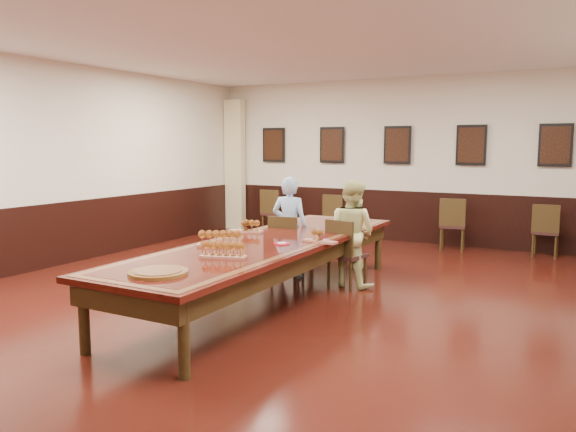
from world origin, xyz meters
The scene contains 23 objects.
floor centered at (0.00, 0.00, -0.01)m, with size 8.00×10.00×0.02m, color black.
ceiling centered at (0.00, 0.00, 3.21)m, with size 8.00×10.00×0.02m, color white.
wall_back centered at (0.00, 5.01, 1.60)m, with size 8.00×0.02×3.20m, color beige.
wall_left centered at (-4.01, 0.00, 1.60)m, with size 0.02×10.00×3.20m, color beige.
chair_man centered at (-0.37, 1.16, 0.46)m, with size 0.43×0.47×0.92m, color black, non-canonical shape.
chair_woman centered at (0.57, 1.12, 0.46)m, with size 0.43×0.47×0.92m, color black, non-canonical shape.
spare_chair_a centered at (-2.53, 4.51, 0.48)m, with size 0.45×0.49×0.96m, color black, non-canonical shape.
spare_chair_b centered at (-1.16, 4.64, 0.46)m, with size 0.43×0.47×0.91m, color black, non-canonical shape.
spare_chair_c centered at (1.22, 4.50, 0.48)m, with size 0.45×0.49×0.96m, color black, non-canonical shape.
spare_chair_d centered at (2.75, 4.65, 0.46)m, with size 0.43×0.47×0.91m, color black, non-canonical shape.
person_man centered at (-0.39, 1.26, 0.73)m, with size 0.53×0.35×1.46m, color #518ECA.
person_woman centered at (0.59, 1.22, 0.72)m, with size 0.72×0.56×1.44m, color #E1E18D.
pink_phone centered at (0.60, 0.37, 0.76)m, with size 0.07×0.14×0.01m, color #D44688.
curtain centered at (-3.75, 4.82, 1.45)m, with size 0.45×0.18×2.90m, color beige.
wainscoting centered at (0.00, 0.00, 0.50)m, with size 8.00×10.00×1.00m.
conference_table centered at (0.00, 0.00, 0.61)m, with size 1.40×5.00×0.76m.
posters centered at (0.00, 4.94, 1.90)m, with size 6.14×0.04×0.74m.
flight_a centered at (-0.57, 0.42, 0.83)m, with size 0.49×0.24×0.17m.
flight_b centered at (0.59, 0.20, 0.82)m, with size 0.44×0.17×0.16m.
flight_c centered at (-0.30, -0.59, 0.84)m, with size 0.52×0.40×0.19m.
flight_d centered at (0.13, -1.12, 0.83)m, with size 0.50×0.28×0.18m.
red_plate_grp centered at (0.27, -0.14, 0.76)m, with size 0.19×0.19×0.02m.
carved_platter centered at (0.04, -2.00, 0.77)m, with size 0.69×0.69×0.04m.
Camera 1 is at (3.45, -5.77, 1.92)m, focal length 35.00 mm.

